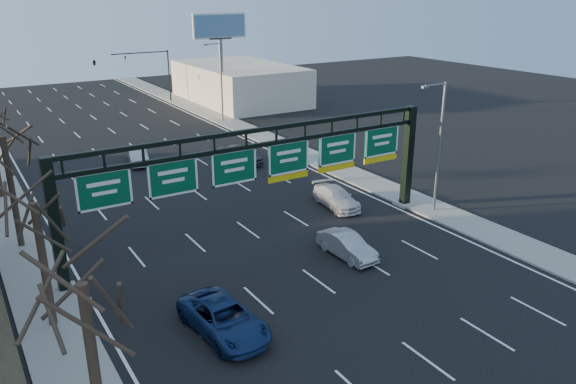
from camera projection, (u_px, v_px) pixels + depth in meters
ground at (341, 298)px, 28.28m from camera, size 160.00×160.00×0.00m
sidewalk_left at (11, 219)px, 37.89m from camera, size 3.00×120.00×0.12m
sidewalk_right at (321, 161)px, 50.59m from camera, size 3.00×120.00×0.12m
lane_markings at (188, 186)px, 44.26m from camera, size 21.60×120.00×0.01m
sign_gantry at (264, 169)px, 33.18m from camera, size 24.60×1.20×7.20m
building_right_distant at (239, 83)px, 77.31m from camera, size 12.00×20.00×5.00m
tree_near at (78, 252)px, 16.19m from camera, size 3.60×3.60×8.86m
tree_gantry at (30, 180)px, 23.51m from camera, size 3.60×3.60×8.48m
streetlight_near at (439, 141)px, 37.54m from camera, size 2.15×0.22×9.00m
streetlight_far at (220, 78)px, 64.70m from camera, size 2.15×0.22×9.00m
billboard_right at (220, 38)px, 68.59m from camera, size 7.00×0.50×12.00m
traffic_signal_mast at (123, 64)px, 73.19m from camera, size 10.16×0.54×7.00m
car_blue_suv at (224, 319)px, 25.17m from camera, size 2.89×5.46×1.46m
car_silver_sedan at (347, 246)px, 32.46m from camera, size 1.59×4.19×1.37m
car_white_wagon at (336, 198)px, 39.98m from camera, size 2.50×4.88×1.36m
car_grey_far at (240, 155)px, 49.95m from camera, size 2.81×5.02×1.61m
car_silver_distant at (138, 156)px, 49.87m from camera, size 2.38×4.63×1.46m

